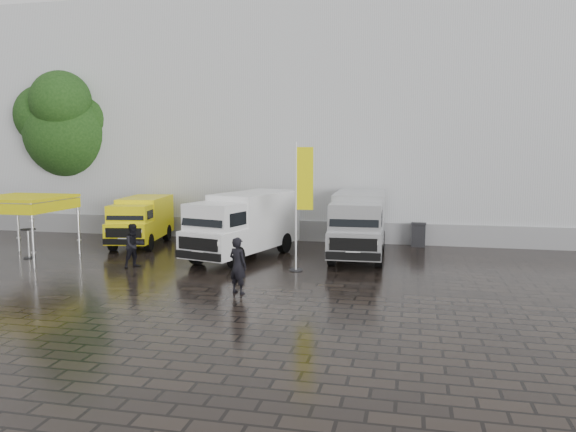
# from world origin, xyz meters

# --- Properties ---
(ground) EXTENTS (120.00, 120.00, 0.00)m
(ground) POSITION_xyz_m (0.00, 0.00, 0.00)
(ground) COLOR black
(ground) RESTS_ON ground
(exhibition_hall) EXTENTS (44.00, 16.00, 12.00)m
(exhibition_hall) POSITION_xyz_m (2.00, 16.00, 6.00)
(exhibition_hall) COLOR silver
(exhibition_hall) RESTS_ON ground
(hall_plinth) EXTENTS (44.00, 0.15, 1.00)m
(hall_plinth) POSITION_xyz_m (2.00, 7.95, 0.50)
(hall_plinth) COLOR gray
(hall_plinth) RESTS_ON ground
(van_yellow) EXTENTS (2.57, 4.98, 2.19)m
(van_yellow) POSITION_xyz_m (-7.86, 5.14, 1.09)
(van_yellow) COLOR #FFEE0D
(van_yellow) RESTS_ON ground
(van_white) EXTENTS (3.60, 6.42, 2.64)m
(van_white) POSITION_xyz_m (-2.30, 3.20, 1.32)
(van_white) COLOR white
(van_white) RESTS_ON ground
(van_silver) EXTENTS (2.22, 6.15, 2.64)m
(van_silver) POSITION_xyz_m (2.29, 4.42, 1.32)
(van_silver) COLOR silver
(van_silver) RESTS_ON ground
(canopy_tent) EXTENTS (3.15, 3.15, 2.57)m
(canopy_tent) POSITION_xyz_m (-10.87, 0.95, 2.41)
(canopy_tent) COLOR silver
(canopy_tent) RESTS_ON ground
(flagpole) EXTENTS (0.88, 0.50, 4.72)m
(flagpole) POSITION_xyz_m (0.47, 1.28, 2.61)
(flagpole) COLOR black
(flagpole) RESTS_ON ground
(tree) EXTENTS (4.89, 4.89, 8.77)m
(tree) POSITION_xyz_m (-13.79, 8.87, 5.63)
(tree) COLOR black
(tree) RESTS_ON ground
(cocktail_table) EXTENTS (0.60, 0.60, 1.21)m
(cocktail_table) POSITION_xyz_m (-10.89, 1.21, 0.60)
(cocktail_table) COLOR black
(cocktail_table) RESTS_ON ground
(wheelie_bin) EXTENTS (0.67, 0.67, 1.10)m
(wheelie_bin) POSITION_xyz_m (4.74, 7.57, 0.55)
(wheelie_bin) COLOR black
(wheelie_bin) RESTS_ON ground
(person_front) EXTENTS (0.76, 0.65, 1.76)m
(person_front) POSITION_xyz_m (-0.80, -2.33, 0.88)
(person_front) COLOR black
(person_front) RESTS_ON ground
(person_tent) EXTENTS (0.97, 1.02, 1.66)m
(person_tent) POSITION_xyz_m (-5.80, 0.52, 0.83)
(person_tent) COLOR black
(person_tent) RESTS_ON ground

